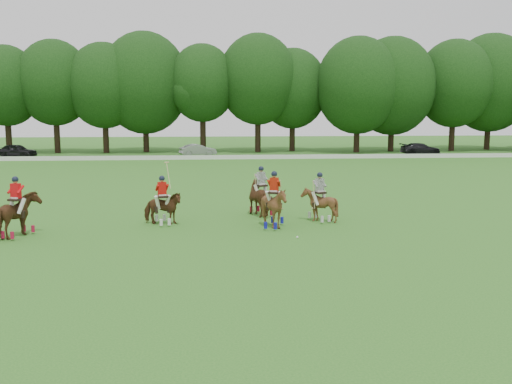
{
  "coord_description": "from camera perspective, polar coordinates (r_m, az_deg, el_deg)",
  "views": [
    {
      "loc": [
        0.44,
        -21.19,
        5.07
      ],
      "look_at": [
        2.62,
        4.2,
        1.4
      ],
      "focal_mm": 40.0,
      "sensor_mm": 36.0,
      "label": 1
    }
  ],
  "objects": [
    {
      "name": "car_right",
      "position": [
        68.38,
        16.12,
        4.18
      ],
      "size": [
        4.65,
        2.05,
        1.33
      ],
      "primitive_type": "imported",
      "rotation": [
        0.0,
        0.0,
        1.61
      ],
      "color": "black",
      "rests_on": "ground"
    },
    {
      "name": "polo_ball",
      "position": [
        22.84,
        4.15,
        -4.54
      ],
      "size": [
        0.09,
        0.09,
        0.09
      ],
      "primitive_type": "sphere",
      "color": "white",
      "rests_on": "ground"
    },
    {
      "name": "tree_line",
      "position": [
        69.31,
        -5.14,
        10.77
      ],
      "size": [
        117.98,
        14.32,
        14.75
      ],
      "color": "black",
      "rests_on": "ground"
    },
    {
      "name": "car_left",
      "position": [
        67.07,
        -22.8,
        3.84
      ],
      "size": [
        4.57,
        2.87,
        1.45
      ],
      "primitive_type": "imported",
      "rotation": [
        0.0,
        0.0,
        1.28
      ],
      "color": "black",
      "rests_on": "ground"
    },
    {
      "name": "polo_stripe_b",
      "position": [
        26.23,
        6.35,
        -1.2
      ],
      "size": [
        1.65,
        1.75,
        2.27
      ],
      "color": "#4B2814",
      "rests_on": "ground"
    },
    {
      "name": "car_mid",
      "position": [
        63.85,
        -5.84,
        4.19
      ],
      "size": [
        4.25,
        2.54,
        1.32
      ],
      "primitive_type": "imported",
      "rotation": [
        0.0,
        0.0,
        1.87
      ],
      "color": "#939297",
      "rests_on": "ground"
    },
    {
      "name": "polo_stripe_a",
      "position": [
        27.59,
        0.51,
        -0.55
      ],
      "size": [
        1.67,
        2.2,
        2.39
      ],
      "color": "#4B2814",
      "rests_on": "ground"
    },
    {
      "name": "polo_red_b",
      "position": [
        25.66,
        -9.33,
        -1.55
      ],
      "size": [
        1.75,
        1.6,
        2.74
      ],
      "color": "#4B2814",
      "rests_on": "ground"
    },
    {
      "name": "ground",
      "position": [
        21.79,
        -5.95,
        -5.3
      ],
      "size": [
        180.0,
        180.0,
        0.0
      ],
      "primitive_type": "plane",
      "color": "#28691E",
      "rests_on": "ground"
    },
    {
      "name": "boundary_rail",
      "position": [
        59.39,
        -5.32,
        3.47
      ],
      "size": [
        120.0,
        0.1,
        0.44
      ],
      "primitive_type": "cube",
      "color": "white",
      "rests_on": "ground"
    },
    {
      "name": "polo_red_c",
      "position": [
        24.67,
        1.82,
        -1.51
      ],
      "size": [
        1.91,
        2.01,
        2.47
      ],
      "color": "#4B2814",
      "rests_on": "ground"
    },
    {
      "name": "polo_red_a",
      "position": [
        24.77,
        -22.77,
        -2.13
      ],
      "size": [
        1.6,
        2.29,
        2.46
      ],
      "color": "#4B2814",
      "rests_on": "ground"
    }
  ]
}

